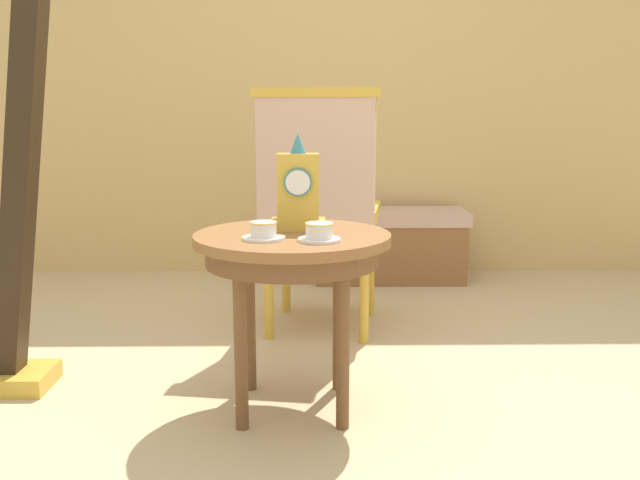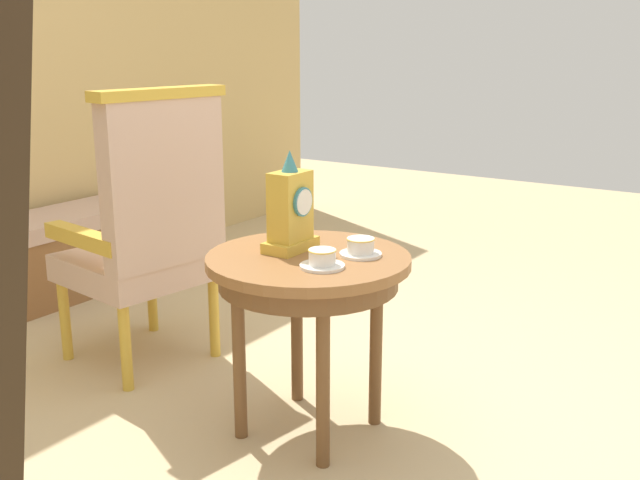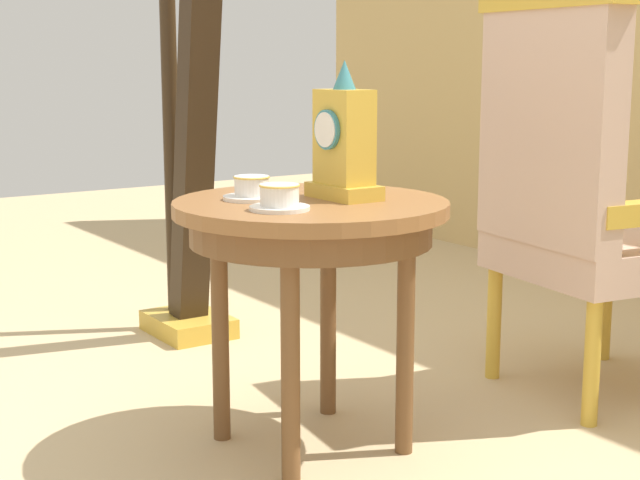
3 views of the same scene
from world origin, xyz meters
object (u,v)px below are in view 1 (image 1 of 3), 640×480
object	(u,v)px
teacup_right	(319,233)
armchair	(320,210)
side_table	(293,256)
harp	(4,211)
mantel_clock	(298,191)
teacup_left	(264,232)
window_bench	(389,245)

from	to	relation	value
teacup_right	armchair	bearing A→B (deg)	89.16
side_table	harp	world-z (taller)	harp
teacup_right	harp	distance (m)	1.20
teacup_right	mantel_clock	bearing A→B (deg)	107.24
side_table	harp	distance (m)	1.08
teacup_left	armchair	bearing A→B (deg)	78.48
side_table	armchair	world-z (taller)	armchair
teacup_left	teacup_right	distance (m)	0.18
teacup_right	harp	world-z (taller)	harp
mantel_clock	window_bench	xyz separation A→B (m)	(0.53, 1.82, -0.54)
mantel_clock	harp	world-z (taller)	harp
armchair	harp	xyz separation A→B (m)	(-1.16, -0.65, 0.09)
teacup_left	armchair	distance (m)	0.98
mantel_clock	harp	xyz separation A→B (m)	(-1.08, 0.11, -0.08)
armchair	teacup_right	bearing A→B (deg)	-90.84
teacup_right	side_table	bearing A→B (deg)	121.92
side_table	teacup_right	size ratio (longest dim) A/B	4.87
mantel_clock	teacup_right	bearing A→B (deg)	-72.76
harp	window_bench	size ratio (longest dim) A/B	1.78
harp	armchair	bearing A→B (deg)	29.02
side_table	mantel_clock	distance (m)	0.23
teacup_left	window_bench	size ratio (longest dim) A/B	0.15
teacup_right	window_bench	bearing A→B (deg)	77.27
armchair	harp	distance (m)	1.33
armchair	window_bench	bearing A→B (deg)	67.08
side_table	harp	size ratio (longest dim) A/B	0.40
teacup_left	mantel_clock	distance (m)	0.25
side_table	teacup_right	distance (m)	0.20
teacup_right	window_bench	distance (m)	2.14
armchair	teacup_left	bearing A→B (deg)	-101.52
harp	window_bench	distance (m)	2.39
window_bench	harp	bearing A→B (deg)	-133.38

